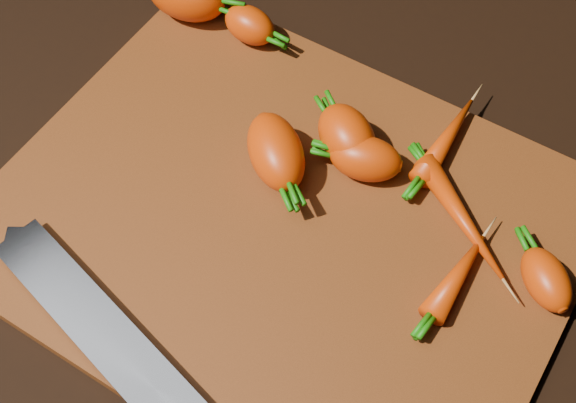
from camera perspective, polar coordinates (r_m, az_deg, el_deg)
The scene contains 11 objects.
ground at distance 0.72m, azimuth -0.42°, elevation -2.07°, with size 2.00×2.00×0.01m, color black.
cutting_board at distance 0.71m, azimuth -0.43°, elevation -1.62°, with size 0.50×0.40×0.01m, color brown.
carrot_1 at distance 0.73m, azimuth 4.20°, elevation 4.66°, with size 0.07×0.05×0.05m, color #E93B00.
carrot_2 at distance 0.72m, azimuth -0.87°, elevation 3.56°, with size 0.08×0.05×0.05m, color #E93B00.
carrot_3 at distance 0.72m, azimuth 5.54°, elevation 3.06°, with size 0.07×0.04×0.04m, color #E93B00.
carrot_4 at distance 0.83m, azimuth -2.75°, elevation 12.43°, with size 0.06×0.04×0.04m, color #E93B00.
carrot_5 at distance 0.69m, azimuth 17.88°, elevation -5.30°, with size 0.06×0.04×0.04m, color #E93B00.
carrot_6 at distance 0.76m, azimuth 11.21°, elevation 4.39°, with size 0.11×0.02×0.02m, color #E93B00.
carrot_7 at distance 0.71m, azimuth 12.26°, elevation -1.14°, with size 0.13×0.02×0.02m, color #E93B00.
carrot_8 at distance 0.68m, azimuth 11.98°, elevation -5.16°, with size 0.09×0.02×0.02m, color #E93B00.
knife at distance 0.66m, azimuth -12.07°, elevation -10.11°, with size 0.39×0.13×0.02m.
Camera 1 is at (0.20, -0.31, 0.62)m, focal length 50.00 mm.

